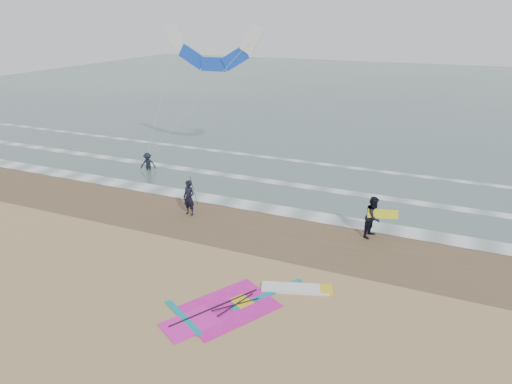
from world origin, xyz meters
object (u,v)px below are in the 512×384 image
at_px(windsurf_rig, 248,303).
at_px(person_walking, 373,217).
at_px(surf_kite, 213,52).
at_px(person_wading, 148,159).
at_px(person_standing, 189,198).

xyz_separation_m(windsurf_rig, person_walking, (3.01, 6.89, 0.91)).
bearing_deg(surf_kite, person_wading, -135.91).
bearing_deg(windsurf_rig, person_walking, 66.37).
distance_m(person_standing, person_wading, 7.74).
bearing_deg(surf_kite, person_walking, -30.66).
height_order(windsurf_rig, person_wading, person_wading).
bearing_deg(person_walking, person_standing, 114.62).
height_order(person_wading, surf_kite, surf_kite).
bearing_deg(person_wading, windsurf_rig, -64.46).
xyz_separation_m(person_walking, person_wading, (-14.72, 3.69, -0.19)).
relative_size(person_walking, surf_kite, 0.24).
xyz_separation_m(windsurf_rig, person_standing, (-5.71, 5.68, 0.86)).
distance_m(windsurf_rig, person_standing, 8.10).
height_order(person_standing, person_wading, person_standing).
bearing_deg(surf_kite, person_standing, -70.96).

